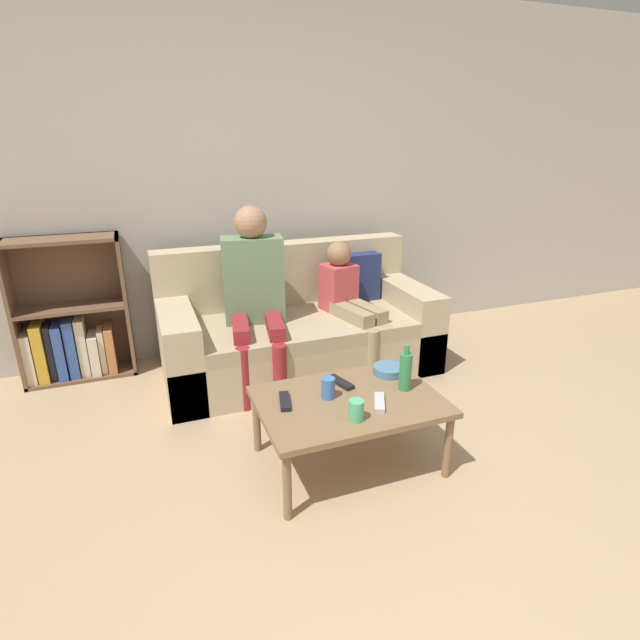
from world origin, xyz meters
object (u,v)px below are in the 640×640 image
at_px(bookshelf, 71,327).
at_px(tv_remote_0, 285,401).
at_px(cup_near, 356,410).
at_px(snack_bowl, 389,370).
at_px(tv_remote_1, 379,402).
at_px(person_adult, 254,285).
at_px(bottle, 405,371).
at_px(coffee_table, 349,405).
at_px(tv_remote_2, 341,382).
at_px(couch, 298,330).
at_px(person_child, 350,300).
at_px(cup_far, 328,388).

height_order(bookshelf, tv_remote_0, bookshelf).
height_order(cup_near, snack_bowl, cup_near).
bearing_deg(tv_remote_1, tv_remote_0, -176.38).
distance_m(person_adult, bottle, 1.24).
bearing_deg(bottle, coffee_table, 178.49).
relative_size(bookshelf, tv_remote_2, 5.57).
xyz_separation_m(coffee_table, bottle, (0.31, -0.01, 0.14)).
height_order(coffee_table, cup_near, cup_near).
distance_m(couch, tv_remote_1, 1.28).
bearing_deg(bottle, person_child, 81.45).
height_order(coffee_table, cup_far, cup_far).
relative_size(couch, person_adult, 1.59).
height_order(bookshelf, snack_bowl, bookshelf).
relative_size(coffee_table, snack_bowl, 5.34).
bearing_deg(tv_remote_0, tv_remote_2, 27.50).
bearing_deg(cup_near, tv_remote_0, 135.22).
bearing_deg(cup_far, tv_remote_2, 43.31).
distance_m(coffee_table, tv_remote_1, 0.16).
xyz_separation_m(coffee_table, snack_bowl, (0.31, 0.18, 0.06)).
height_order(coffee_table, tv_remote_0, tv_remote_0).
xyz_separation_m(bookshelf, person_adult, (1.18, -0.50, 0.32)).
bearing_deg(snack_bowl, tv_remote_0, -170.53).
distance_m(couch, bookshelf, 1.57).
xyz_separation_m(cup_far, tv_remote_2, (0.11, 0.11, -0.04)).
xyz_separation_m(bookshelf, coffee_table, (1.38, -1.61, -0.02)).
distance_m(couch, coffee_table, 1.19).
bearing_deg(tv_remote_0, coffee_table, 0.09).
bearing_deg(person_adult, tv_remote_2, -67.20).
bearing_deg(tv_remote_1, cup_far, 170.24).
xyz_separation_m(tv_remote_2, snack_bowl, (0.29, 0.02, 0.01)).
xyz_separation_m(couch, bookshelf, (-1.51, 0.43, 0.08)).
relative_size(coffee_table, tv_remote_2, 5.12).
relative_size(bookshelf, person_adult, 0.83).
distance_m(couch, cup_near, 1.38).
bearing_deg(cup_far, snack_bowl, 17.49).
bearing_deg(tv_remote_2, couch, 67.56).
xyz_separation_m(coffee_table, tv_remote_0, (-0.31, 0.07, 0.05)).
xyz_separation_m(person_child, snack_bowl, (-0.15, -0.87, -0.12)).
bearing_deg(coffee_table, cup_far, 152.41).
bearing_deg(tv_remote_0, cup_far, 6.99).
distance_m(bookshelf, person_adult, 1.32).
height_order(person_adult, cup_near, person_adult).
relative_size(tv_remote_1, snack_bowl, 1.03).
relative_size(couch, snack_bowl, 11.13).
xyz_separation_m(couch, cup_far, (-0.22, -1.13, 0.15)).
relative_size(tv_remote_1, bottle, 0.70).
bearing_deg(tv_remote_2, bookshelf, 117.47).
distance_m(person_child, bottle, 1.06).
distance_m(coffee_table, snack_bowl, 0.37).
xyz_separation_m(tv_remote_0, tv_remote_1, (0.43, -0.17, 0.00)).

